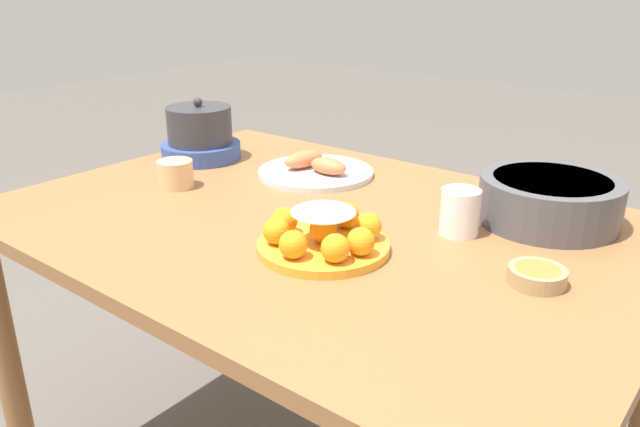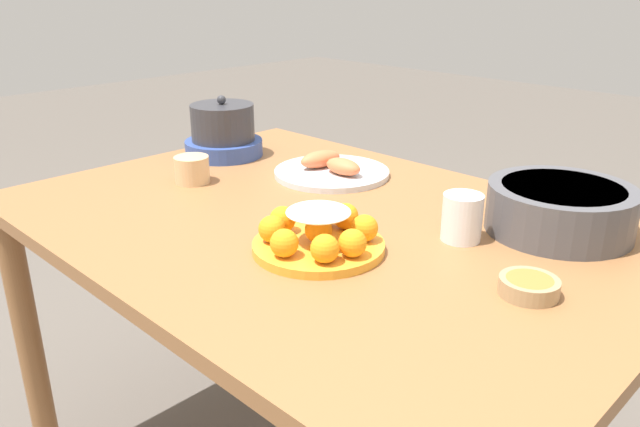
# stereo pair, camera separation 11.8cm
# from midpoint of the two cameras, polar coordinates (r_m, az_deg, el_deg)

# --- Properties ---
(dining_table) EXTENTS (1.30, 0.92, 0.72)m
(dining_table) POSITION_cam_midpoint_polar(r_m,az_deg,el_deg) (1.30, 2.72, -4.27)
(dining_table) COLOR #936038
(dining_table) RESTS_ON ground_plane
(cake_plate) EXTENTS (0.24, 0.24, 0.08)m
(cake_plate) POSITION_cam_midpoint_polar(r_m,az_deg,el_deg) (1.11, 2.91, -2.00)
(cake_plate) COLOR gold
(cake_plate) RESTS_ON dining_table
(serving_bowl) EXTENTS (0.27, 0.27, 0.09)m
(serving_bowl) POSITION_cam_midpoint_polar(r_m,az_deg,el_deg) (1.29, 23.58, 0.46)
(serving_bowl) COLOR #4C4C51
(serving_bowl) RESTS_ON dining_table
(sauce_bowl) EXTENTS (0.09, 0.09, 0.03)m
(sauce_bowl) POSITION_cam_midpoint_polar(r_m,az_deg,el_deg) (1.04, 21.71, -6.26)
(sauce_bowl) COLOR tan
(sauce_bowl) RESTS_ON dining_table
(seafood_platter) EXTENTS (0.28, 0.28, 0.06)m
(seafood_platter) POSITION_cam_midpoint_polar(r_m,az_deg,el_deg) (1.53, 3.27, 3.97)
(seafood_platter) COLOR silver
(seafood_platter) RESTS_ON dining_table
(cup_near) EXTENTS (0.08, 0.08, 0.06)m
(cup_near) POSITION_cam_midpoint_polar(r_m,az_deg,el_deg) (1.49, -9.43, 3.95)
(cup_near) COLOR #DBB27F
(cup_near) RESTS_ON dining_table
(cup_far) EXTENTS (0.07, 0.07, 0.09)m
(cup_far) POSITION_cam_midpoint_polar(r_m,az_deg,el_deg) (1.19, 15.65, -0.41)
(cup_far) COLOR white
(cup_far) RESTS_ON dining_table
(warming_pot) EXTENTS (0.21, 0.21, 0.16)m
(warming_pot) POSITION_cam_midpoint_polar(r_m,az_deg,el_deg) (1.70, -6.88, 7.33)
(warming_pot) COLOR #334C99
(warming_pot) RESTS_ON dining_table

